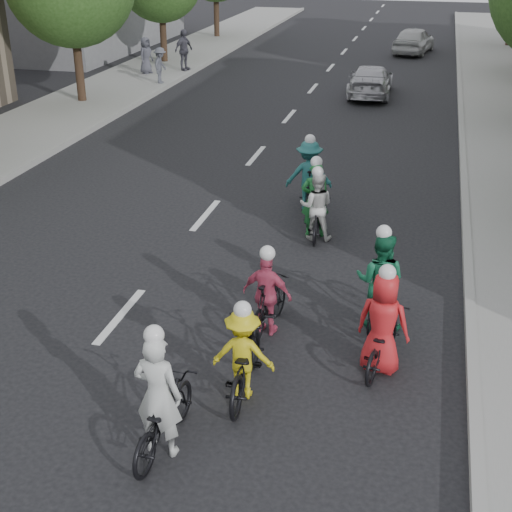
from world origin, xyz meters
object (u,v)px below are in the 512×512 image
at_px(cyclist_7, 309,180).
at_px(spectator_0, 160,65).
at_px(cyclist_4, 382,333).
at_px(follow_car_trail, 414,40).
at_px(cyclist_5, 315,208).
at_px(cyclist_6, 317,213).
at_px(cyclist_0, 161,409).
at_px(cyclist_1, 379,288).
at_px(follow_car_lead, 371,81).
at_px(cyclist_2, 244,359).
at_px(spectator_2, 146,55).
at_px(cyclist_3, 268,300).
at_px(spectator_1, 184,50).

distance_m(cyclist_7, spectator_0, 15.45).
height_order(cyclist_4, follow_car_trail, cyclist_4).
height_order(cyclist_5, spectator_0, cyclist_5).
relative_size(cyclist_7, follow_car_trail, 0.46).
relative_size(cyclist_6, cyclist_7, 0.89).
bearing_deg(cyclist_0, cyclist_5, -91.82).
bearing_deg(cyclist_7, cyclist_6, 95.77).
height_order(cyclist_1, follow_car_lead, cyclist_1).
height_order(cyclist_0, cyclist_6, cyclist_0).
relative_size(cyclist_5, follow_car_lead, 0.44).
xyz_separation_m(cyclist_5, cyclist_7, (-0.42, 1.57, 0.08)).
relative_size(cyclist_4, spectator_0, 1.22).
bearing_deg(cyclist_7, follow_car_trail, -102.96).
xyz_separation_m(cyclist_2, spectator_2, (-10.57, 22.40, 0.37)).
bearing_deg(spectator_0, cyclist_5, -147.99).
height_order(cyclist_3, spectator_2, spectator_2).
height_order(cyclist_1, cyclist_5, cyclist_1).
distance_m(cyclist_5, cyclist_6, 0.19).
distance_m(cyclist_1, cyclist_5, 4.09).
bearing_deg(cyclist_5, cyclist_6, 98.52).
distance_m(cyclist_5, spectator_2, 19.37).
bearing_deg(cyclist_3, spectator_2, -54.21).
bearing_deg(follow_car_lead, cyclist_2, 89.07).
distance_m(follow_car_lead, follow_car_trail, 11.17).
bearing_deg(follow_car_trail, spectator_2, 49.40).
xyz_separation_m(cyclist_4, cyclist_5, (-1.90, 5.00, 0.01)).
bearing_deg(cyclist_6, follow_car_trail, -96.51).
relative_size(cyclist_3, spectator_2, 1.04).
distance_m(cyclist_6, cyclist_7, 1.81).
xyz_separation_m(cyclist_1, follow_car_lead, (-1.98, 18.40, -0.12)).
distance_m(cyclist_2, spectator_1, 25.26).
height_order(cyclist_6, spectator_1, spectator_1).
height_order(cyclist_6, cyclist_7, cyclist_7).
relative_size(cyclist_5, follow_car_trail, 0.45).
relative_size(cyclist_3, cyclist_6, 1.00).
relative_size(cyclist_0, cyclist_1, 1.01).
xyz_separation_m(cyclist_4, spectator_0, (-11.04, 19.34, 0.26)).
height_order(cyclist_2, spectator_2, spectator_2).
distance_m(cyclist_2, spectator_0, 22.44).
xyz_separation_m(cyclist_1, follow_car_trail, (-0.79, 29.51, -0.03)).
distance_m(cyclist_6, spectator_0, 17.18).
bearing_deg(cyclist_3, cyclist_4, 170.36).
xyz_separation_m(cyclist_3, follow_car_lead, (-0.18, 19.05, 0.01)).
bearing_deg(cyclist_6, spectator_0, -62.18).
xyz_separation_m(cyclist_1, spectator_1, (-10.88, 21.08, 0.35)).
distance_m(follow_car_lead, spectator_0, 8.90).
relative_size(cyclist_4, follow_car_trail, 0.45).
bearing_deg(cyclist_2, follow_car_lead, -92.36).
distance_m(spectator_0, spectator_2, 2.38).
bearing_deg(spectator_1, cyclist_3, -133.13).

